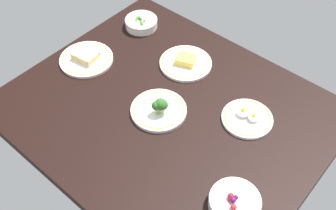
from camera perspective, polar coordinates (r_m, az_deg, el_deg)
The scene contains 7 objects.
dining_table at distance 157.01cm, azimuth 0.00°, elevation -0.97°, with size 116.22×97.21×4.00cm, color black.
plate_sandwich at distance 177.14cm, azimuth -11.36°, elevation 6.42°, with size 22.62×22.62×4.44cm.
bowl_berries at distance 131.70cm, azimuth 9.27°, elevation -13.30°, with size 16.37×16.37×6.21cm.
plate_cheese at distance 172.09cm, azimuth 2.48°, elevation 5.94°, with size 21.95×21.95×4.27cm.
plate_broccoli at distance 152.83cm, azimuth -1.26°, elevation -0.57°, with size 21.22×21.22×8.22cm.
bowl_peas at distance 191.40cm, azimuth -3.76°, elevation 11.41°, with size 14.90×14.90×5.37cm.
plate_eggs at distance 153.97cm, azimuth 10.99°, elevation -1.76°, with size 19.08×19.08×4.64cm.
Camera 1 is at (66.79, -77.32, 121.23)cm, focal length 43.66 mm.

